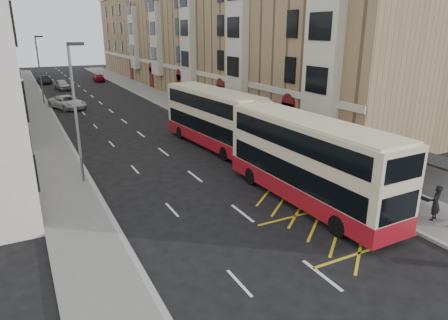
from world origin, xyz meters
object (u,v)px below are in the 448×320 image
double_decker_rear (213,118)px  pedestrian_mid (400,182)px  double_decker_front (308,161)px  car_silver (62,85)px  bus_shelter (437,174)px  white_van (67,102)px  street_lamp_near (76,107)px  street_lamp_far (40,66)px  pedestrian_near (436,203)px  car_dark (44,80)px  pedestrian_far (381,192)px  car_red (99,78)px

double_decker_rear → pedestrian_mid: double_decker_rear is taller
double_decker_front → car_silver: (-6.55, 50.99, -1.54)m
double_decker_front → pedestrian_mid: bearing=-22.9°
car_silver → double_decker_front: bearing=-90.1°
bus_shelter → white_van: bus_shelter is taller
double_decker_front → car_silver: bearing=96.3°
street_lamp_near → double_decker_front: street_lamp_near is taller
bus_shelter → double_decker_rear: double_decker_rear is taller
street_lamp_far → pedestrian_mid: size_ratio=4.84×
pedestrian_near → double_decker_rear: bearing=-95.6°
double_decker_front → white_van: double_decker_front is taller
double_decker_rear → car_dark: bearing=96.1°
double_decker_rear → white_van: (-8.19, 22.17, -1.52)m
bus_shelter → double_decker_rear: 16.54m
street_lamp_far → pedestrian_far: (12.70, -40.93, -3.59)m
pedestrian_mid → car_red: (-4.29, 61.16, -0.34)m
pedestrian_near → car_red: pedestrian_near is taller
double_decker_front → car_red: (0.49, 59.25, -1.65)m
pedestrian_mid → white_van: bearing=91.2°
street_lamp_near → car_red: bearing=78.3°
street_lamp_far → white_van: street_lamp_far is taller
street_lamp_far → double_decker_rear: bearing=-68.6°
street_lamp_far → pedestrian_near: size_ratio=4.60×
pedestrian_mid → pedestrian_far: pedestrian_far is taller
street_lamp_far → car_red: street_lamp_far is taller
car_red → car_silver: bearing=54.3°
pedestrian_mid → pedestrian_far: bearing=178.8°
car_red → double_decker_rear: bearing=94.6°
bus_shelter → car_dark: bearing=101.6°
white_van → car_dark: 25.83m
pedestrian_near → pedestrian_mid: 2.91m
bus_shelter → double_decker_front: (-4.66, 4.02, 0.16)m
street_lamp_near → pedestrian_mid: bearing=-34.8°
double_decker_rear → white_van: size_ratio=2.09×
pedestrian_far → car_silver: size_ratio=0.40×
street_lamp_far → car_red: size_ratio=1.81×
street_lamp_far → car_red: bearing=63.2°
double_decker_rear → car_red: bearing=85.5°
white_van → car_silver: size_ratio=1.22×
street_lamp_near → double_decker_rear: (10.36, 3.57, -2.36)m
street_lamp_near → car_dark: bearing=88.3°
bus_shelter → double_decker_rear: bearing=105.2°
pedestrian_mid → car_silver: 54.10m
street_lamp_near → car_silver: bearing=85.3°
street_lamp_far → pedestrian_mid: (14.81, -40.29, -3.66)m
double_decker_rear → bus_shelter: bearing=-79.2°
double_decker_front → car_red: 59.27m
street_lamp_far → pedestrian_far: size_ratio=4.46×
bus_shelter → car_silver: size_ratio=0.95×
car_silver → street_lamp_far: bearing=-112.8°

